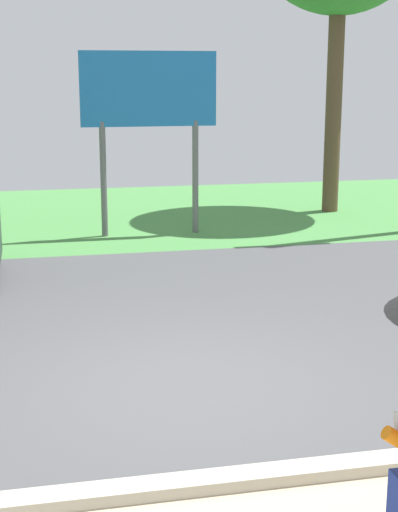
# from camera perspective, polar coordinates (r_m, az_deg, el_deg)

# --- Properties ---
(ground_plane) EXTENTS (40.00, 22.00, 0.20)m
(ground_plane) POSITION_cam_1_polar(r_m,az_deg,el_deg) (10.69, -4.16, -3.73)
(ground_plane) COLOR #4C4C4F
(roadside_billboard) EXTENTS (2.60, 0.12, 3.50)m
(roadside_billboard) POSITION_cam_1_polar(r_m,az_deg,el_deg) (14.92, -3.73, 11.27)
(roadside_billboard) COLOR slate
(roadside_billboard) RESTS_ON ground_plane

